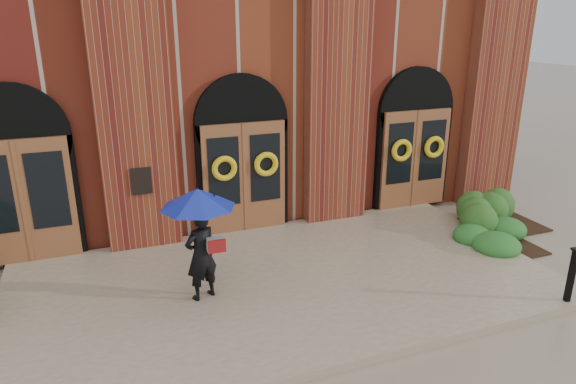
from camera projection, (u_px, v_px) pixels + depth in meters
name	position (u px, v px, depth m)	size (l,w,h in m)	color
ground	(287.00, 289.00, 9.58)	(90.00, 90.00, 0.00)	gray
landing	(285.00, 282.00, 9.69)	(10.00, 5.30, 0.15)	tan
church_building	(189.00, 61.00, 16.22)	(16.20, 12.53, 7.00)	maroon
man_with_umbrella	(199.00, 223.00, 8.58)	(1.62, 1.62, 2.01)	black
metal_post	(572.00, 274.00, 8.74)	(0.16, 0.16, 0.99)	black
hedge_wall_right	(477.00, 215.00, 12.11)	(3.06, 1.22, 0.78)	#29551E
hedge_front_right	(505.00, 238.00, 11.23)	(1.31, 1.12, 0.46)	#256123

